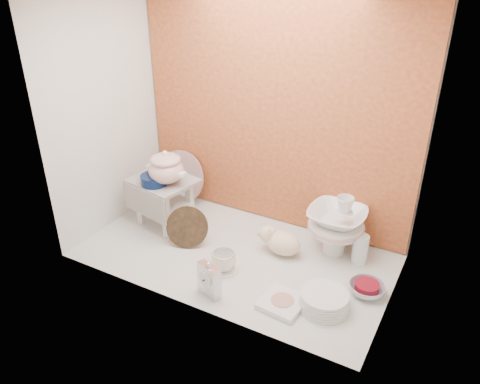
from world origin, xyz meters
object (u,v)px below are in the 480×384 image
object	(u,v)px
soup_tureen	(166,167)
mantel_clock	(209,279)
dinner_plate_stack	(324,300)
blue_white_vase	(176,187)
crystal_bowl	(367,289)
step_stool	(165,202)
floral_platter	(181,177)
porcelain_tower	(336,224)
gold_rim_teacup	(224,261)
plush_pig	(283,243)

from	to	relation	value
soup_tureen	mantel_clock	bearing A→B (deg)	-37.70
mantel_clock	dinner_plate_stack	xyz separation A→B (m)	(0.56, 0.19, -0.06)
blue_white_vase	crystal_bowl	bearing A→B (deg)	-13.18
dinner_plate_stack	blue_white_vase	bearing A→B (deg)	157.02
step_stool	dinner_plate_stack	bearing A→B (deg)	-2.04
floral_platter	mantel_clock	distance (m)	1.08
floral_platter	mantel_clock	bearing A→B (deg)	-47.38
step_stool	dinner_plate_stack	world-z (taller)	step_stool
soup_tureen	porcelain_tower	size ratio (longest dim) A/B	0.68
gold_rim_teacup	floral_platter	bearing A→B (deg)	140.07
plush_pig	crystal_bowl	world-z (taller)	plush_pig
blue_white_vase	porcelain_tower	xyz separation A→B (m)	(1.19, -0.05, 0.08)
blue_white_vase	mantel_clock	distance (m)	1.06
soup_tureen	mantel_clock	xyz separation A→B (m)	(0.58, -0.45, -0.33)
floral_platter	gold_rim_teacup	distance (m)	0.90
dinner_plate_stack	porcelain_tower	xyz separation A→B (m)	(-0.12, 0.51, 0.15)
blue_white_vase	mantel_clock	xyz separation A→B (m)	(0.74, -0.75, -0.01)
soup_tureen	dinner_plate_stack	world-z (taller)	soup_tureen
soup_tureen	mantel_clock	world-z (taller)	soup_tureen
step_stool	porcelain_tower	xyz separation A→B (m)	(1.08, 0.22, 0.03)
mantel_clock	crystal_bowl	xyz separation A→B (m)	(0.72, 0.41, -0.07)
plush_pig	dinner_plate_stack	size ratio (longest dim) A/B	1.01
step_stool	gold_rim_teacup	xyz separation A→B (m)	(0.59, -0.26, -0.09)
gold_rim_teacup	blue_white_vase	bearing A→B (deg)	142.77
gold_rim_teacup	soup_tureen	bearing A→B (deg)	156.64
mantel_clock	plush_pig	bearing A→B (deg)	87.22
gold_rim_teacup	step_stool	bearing A→B (deg)	156.29
dinner_plate_stack	porcelain_tower	distance (m)	0.54
gold_rim_teacup	porcelain_tower	xyz separation A→B (m)	(0.48, 0.48, 0.13)
step_stool	blue_white_vase	xyz separation A→B (m)	(-0.11, 0.27, -0.04)
mantel_clock	dinner_plate_stack	size ratio (longest dim) A/B	0.77
plush_pig	crystal_bowl	bearing A→B (deg)	7.27
gold_rim_teacup	crystal_bowl	distance (m)	0.79
soup_tureen	plush_pig	bearing A→B (deg)	5.31
soup_tureen	crystal_bowl	distance (m)	1.37
floral_platter	plush_pig	distance (m)	0.96
dinner_plate_stack	crystal_bowl	world-z (taller)	dinner_plate_stack
soup_tureen	step_stool	bearing A→B (deg)	152.91
soup_tureen	crystal_bowl	size ratio (longest dim) A/B	1.38
step_stool	dinner_plate_stack	xyz separation A→B (m)	(1.20, -0.28, -0.11)
blue_white_vase	crystal_bowl	distance (m)	1.51
step_stool	gold_rim_teacup	distance (m)	0.66
blue_white_vase	floral_platter	bearing A→B (deg)	68.56
step_stool	blue_white_vase	bearing A→B (deg)	122.74
mantel_clock	dinner_plate_stack	world-z (taller)	mantel_clock
step_stool	porcelain_tower	distance (m)	1.10
plush_pig	step_stool	bearing A→B (deg)	-157.49
soup_tureen	blue_white_vase	world-z (taller)	soup_tureen
crystal_bowl	porcelain_tower	world-z (taller)	porcelain_tower
gold_rim_teacup	plush_pig	bearing A→B (deg)	52.86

